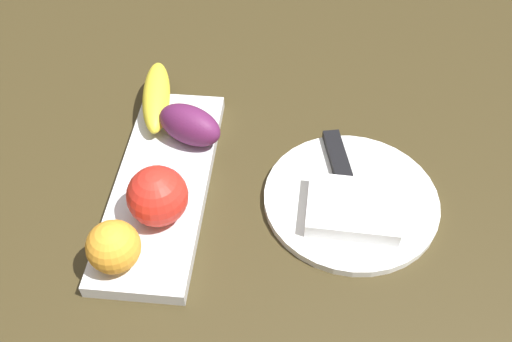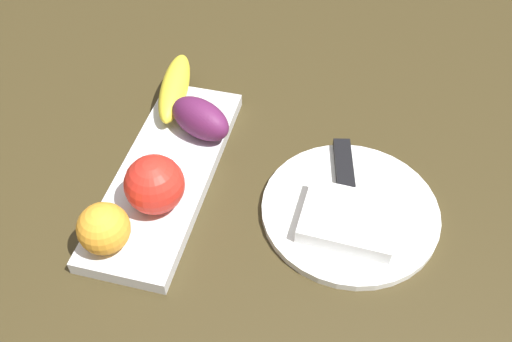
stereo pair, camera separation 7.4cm
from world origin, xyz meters
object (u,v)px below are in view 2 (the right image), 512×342
at_px(fruit_tray, 167,173).
at_px(apple, 154,185).
at_px(orange_near_apple, 104,228).
at_px(folded_napkin, 348,221).
at_px(knife, 345,173).
at_px(dinner_plate, 350,211).
at_px(banana, 176,88).
at_px(grape_bunch, 200,119).

xyz_separation_m(fruit_tray, apple, (0.06, 0.01, 0.05)).
relative_size(orange_near_apple, folded_napkin, 0.54).
xyz_separation_m(fruit_tray, orange_near_apple, (0.14, -0.03, 0.04)).
bearing_deg(knife, dinner_plate, 3.80).
distance_m(banana, folded_napkin, 0.34).
xyz_separation_m(apple, folded_napkin, (-0.03, 0.25, -0.04)).
relative_size(fruit_tray, knife, 1.94).
bearing_deg(folded_napkin, apple, -82.77).
xyz_separation_m(banana, knife, (0.09, 0.27, -0.02)).
relative_size(apple, dinner_plate, 0.33).
height_order(fruit_tray, banana, banana).
xyz_separation_m(orange_near_apple, grape_bunch, (-0.21, 0.05, -0.00)).
xyz_separation_m(apple, banana, (-0.21, -0.05, -0.02)).
bearing_deg(knife, orange_near_apple, -67.04).
bearing_deg(dinner_plate, knife, -163.57).
relative_size(fruit_tray, apple, 4.55).
height_order(apple, dinner_plate, apple).
height_order(fruit_tray, orange_near_apple, orange_near_apple).
bearing_deg(grape_bunch, banana, -137.25).
xyz_separation_m(grape_bunch, dinner_plate, (0.08, 0.23, -0.04)).
bearing_deg(orange_near_apple, grape_bunch, 166.36).
bearing_deg(dinner_plate, orange_near_apple, -64.44).
height_order(grape_bunch, dinner_plate, grape_bunch).
height_order(folded_napkin, knife, folded_napkin).
distance_m(apple, orange_near_apple, 0.08).
bearing_deg(apple, fruit_tray, -168.82).
height_order(fruit_tray, folded_napkin, folded_napkin).
height_order(apple, knife, apple).
xyz_separation_m(apple, knife, (-0.12, 0.23, -0.04)).
height_order(fruit_tray, apple, apple).
bearing_deg(grape_bunch, dinner_plate, 70.99).
height_order(dinner_plate, folded_napkin, folded_napkin).
bearing_deg(orange_near_apple, folded_napkin, 110.51).
xyz_separation_m(fruit_tray, dinner_plate, (0.00, 0.26, -0.00)).
bearing_deg(banana, grape_bunch, 33.15).
distance_m(orange_near_apple, knife, 0.33).
bearing_deg(grape_bunch, folded_napkin, 64.73).
relative_size(apple, folded_napkin, 0.65).
bearing_deg(knife, fruit_tray, -89.70).
distance_m(banana, dinner_plate, 0.33).
distance_m(dinner_plate, knife, 0.06).
height_order(fruit_tray, grape_bunch, grape_bunch).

